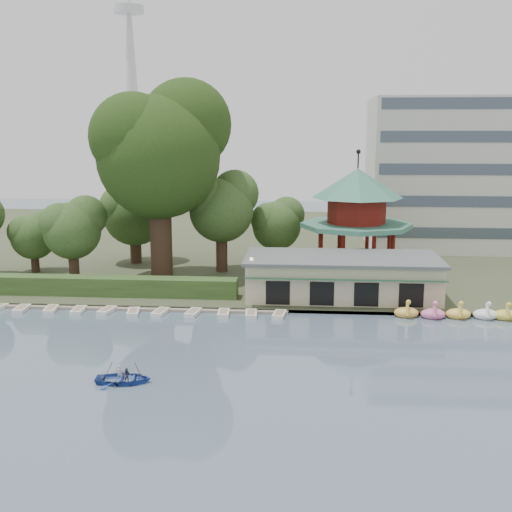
# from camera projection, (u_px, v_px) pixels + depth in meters

# --- Properties ---
(ground_plane) EXTENTS (220.00, 220.00, 0.00)m
(ground_plane) POSITION_uv_depth(u_px,v_px,m) (203.00, 385.00, 41.48)
(ground_plane) COLOR slate
(ground_plane) RESTS_ON ground
(shore) EXTENTS (220.00, 70.00, 0.40)m
(shore) POSITION_uv_depth(u_px,v_px,m) (261.00, 243.00, 92.30)
(shore) COLOR #424930
(shore) RESTS_ON ground
(embankment) EXTENTS (220.00, 0.60, 0.30)m
(embankment) POSITION_uv_depth(u_px,v_px,m) (234.00, 309.00, 58.37)
(embankment) COLOR gray
(embankment) RESTS_ON ground
(dock) EXTENTS (34.00, 1.60, 0.24)m
(dock) POSITION_uv_depth(u_px,v_px,m) (104.00, 307.00, 59.21)
(dock) COLOR gray
(dock) RESTS_ON ground
(boathouse) EXTENTS (18.60, 9.39, 3.90)m
(boathouse) POSITION_uv_depth(u_px,v_px,m) (342.00, 276.00, 61.74)
(boathouse) COLOR beige
(boathouse) RESTS_ON shore
(pavilion) EXTENTS (12.40, 12.40, 13.50)m
(pavilion) POSITION_uv_depth(u_px,v_px,m) (357.00, 211.00, 70.40)
(pavilion) COLOR beige
(pavilion) RESTS_ON shore
(office_building) EXTENTS (38.00, 18.00, 20.00)m
(office_building) POSITION_uv_depth(u_px,v_px,m) (505.00, 180.00, 84.99)
(office_building) COLOR silver
(office_building) RESTS_ON shore
(broadcast_tower) EXTENTS (8.00, 8.00, 96.00)m
(broadcast_tower) POSITION_uv_depth(u_px,v_px,m) (131.00, 64.00, 175.08)
(broadcast_tower) COLOR silver
(broadcast_tower) RESTS_ON ground
(hedge) EXTENTS (30.00, 2.00, 1.80)m
(hedge) POSITION_uv_depth(u_px,v_px,m) (84.00, 286.00, 62.44)
(hedge) COLOR #375525
(hedge) RESTS_ON shore
(lamp_post) EXTENTS (0.36, 0.36, 4.28)m
(lamp_post) POSITION_uv_depth(u_px,v_px,m) (251.00, 271.00, 59.30)
(lamp_post) COLOR black
(lamp_post) RESTS_ON shore
(big_tree) EXTENTS (14.27, 13.29, 21.24)m
(big_tree) POSITION_uv_depth(u_px,v_px,m) (161.00, 146.00, 66.95)
(big_tree) COLOR #3A281C
(big_tree) RESTS_ON shore
(small_trees) EXTENTS (39.65, 16.96, 11.46)m
(small_trees) POSITION_uv_depth(u_px,v_px,m) (131.00, 217.00, 72.39)
(small_trees) COLOR #3A281C
(small_trees) RESTS_ON shore
(moored_rowboats) EXTENTS (32.35, 2.80, 0.36)m
(moored_rowboats) POSITION_uv_depth(u_px,v_px,m) (106.00, 311.00, 57.80)
(moored_rowboats) COLOR white
(moored_rowboats) RESTS_ON ground
(rowboat_with_passengers) EXTENTS (5.35, 4.02, 2.01)m
(rowboat_with_passengers) POSITION_uv_depth(u_px,v_px,m) (123.00, 375.00, 41.74)
(rowboat_with_passengers) COLOR #3251A8
(rowboat_with_passengers) RESTS_ON ground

